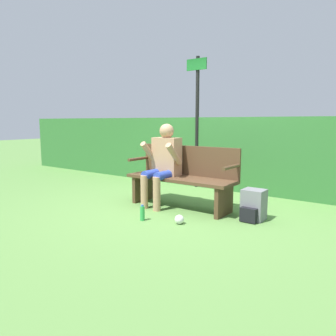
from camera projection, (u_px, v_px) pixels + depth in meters
name	position (u px, v px, depth m)	size (l,w,h in m)	color
ground_plane	(180.00, 207.00, 4.95)	(40.00, 40.00, 0.00)	#5B8942
hedge_back	(231.00, 153.00, 6.24)	(12.00, 0.44, 1.37)	#337033
park_bench	(183.00, 177.00, 4.94)	(1.71, 0.51, 0.92)	#513823
person_seated	(163.00, 160.00, 4.99)	(0.56, 0.57, 1.26)	tan
backpack	(253.00, 206.00, 4.30)	(0.28, 0.34, 0.41)	slate
water_bottle	(142.00, 213.00, 4.29)	(0.06, 0.06, 0.21)	green
signpost	(197.00, 115.00, 6.34)	(0.43, 0.09, 2.52)	black
parked_car	(268.00, 134.00, 16.70)	(2.95, 4.38, 1.38)	maroon
litter_crumple	(179.00, 219.00, 4.15)	(0.12, 0.12, 0.12)	silver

